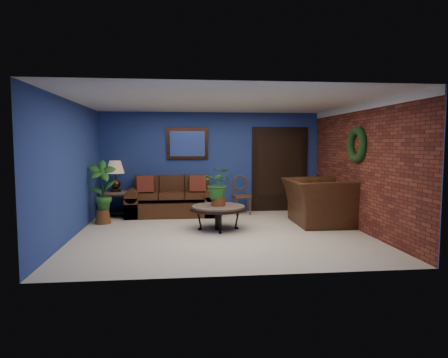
{
  "coord_description": "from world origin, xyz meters",
  "views": [
    {
      "loc": [
        -0.77,
        -7.51,
        1.71
      ],
      "look_at": [
        0.11,
        0.55,
        1.0
      ],
      "focal_mm": 32.0,
      "sensor_mm": 36.0,
      "label": 1
    }
  ],
  "objects": [
    {
      "name": "armchair",
      "position": [
        2.15,
        0.68,
        0.48
      ],
      "size": [
        1.32,
        1.51,
        0.96
      ],
      "primitive_type": "imported",
      "rotation": [
        0.0,
        0.0,
        1.55
      ],
      "color": "#412412",
      "rests_on": "ground"
    },
    {
      "name": "coffee_table",
      "position": [
        -0.03,
        0.35,
        0.42
      ],
      "size": [
        1.12,
        1.12,
        0.48
      ],
      "rotation": [
        0.0,
        0.0,
        -0.34
      ],
      "color": "#4D4843",
      "rests_on": "ground"
    },
    {
      "name": "closet_door",
      "position": [
        1.75,
        2.47,
        1.05
      ],
      "size": [
        1.44,
        0.06,
        2.18
      ],
      "primitive_type": "cube",
      "color": "black",
      "rests_on": "wall_back"
    },
    {
      "name": "tall_plant",
      "position": [
        -2.45,
        1.22,
        0.74
      ],
      "size": [
        0.64,
        0.48,
        1.38
      ],
      "color": "brown",
      "rests_on": "ground"
    },
    {
      "name": "wall_left",
      "position": [
        -2.75,
        0.0,
        1.25
      ],
      "size": [
        0.04,
        5.0,
        2.5
      ],
      "primitive_type": "cube",
      "color": "navy",
      "rests_on": "ground"
    },
    {
      "name": "wall_back",
      "position": [
        0.0,
        2.5,
        1.25
      ],
      "size": [
        5.5,
        0.04,
        2.5
      ],
      "primitive_type": "cube",
      "color": "navy",
      "rests_on": "ground"
    },
    {
      "name": "floor",
      "position": [
        0.0,
        0.0,
        0.0
      ],
      "size": [
        5.5,
        5.5,
        0.0
      ],
      "primitive_type": "plane",
      "color": "beige",
      "rests_on": "ground"
    },
    {
      "name": "wall_mirror",
      "position": [
        -0.6,
        2.46,
        1.72
      ],
      "size": [
        1.02,
        0.06,
        0.77
      ],
      "primitive_type": "cube",
      "color": "#3B1F0F",
      "rests_on": "wall_back"
    },
    {
      "name": "crown_molding",
      "position": [
        2.72,
        0.0,
        2.43
      ],
      "size": [
        0.03,
        5.0,
        0.14
      ],
      "primitive_type": "cube",
      "color": "white",
      "rests_on": "wall_right_brick"
    },
    {
      "name": "wall_right_brick",
      "position": [
        2.75,
        0.0,
        1.25
      ],
      "size": [
        0.04,
        5.0,
        2.5
      ],
      "primitive_type": "cube",
      "color": "maroon",
      "rests_on": "ground"
    },
    {
      "name": "wreath",
      "position": [
        2.69,
        0.05,
        1.7
      ],
      "size": [
        0.16,
        0.72,
        0.72
      ],
      "primitive_type": "torus",
      "rotation": [
        0.0,
        1.57,
        0.0
      ],
      "color": "black",
      "rests_on": "wall_right_brick"
    },
    {
      "name": "floor_plant",
      "position": [
        2.35,
        0.3,
        0.45
      ],
      "size": [
        0.47,
        0.42,
        0.87
      ],
      "color": "brown",
      "rests_on": "ground"
    },
    {
      "name": "side_chair",
      "position": [
        0.69,
        2.12,
        0.53
      ],
      "size": [
        0.46,
        0.46,
        0.94
      ],
      "rotation": [
        0.0,
        0.0,
        0.15
      ],
      "color": "brown",
      "rests_on": "ground"
    },
    {
      "name": "ceiling",
      "position": [
        0.0,
        0.0,
        2.5
      ],
      "size": [
        5.5,
        5.0,
        0.02
      ],
      "primitive_type": "cube",
      "color": "silver",
      "rests_on": "wall_back"
    },
    {
      "name": "sofa",
      "position": [
        -0.99,
        2.08,
        0.31
      ],
      "size": [
        2.13,
        0.92,
        0.96
      ],
      "color": "#412412",
      "rests_on": "ground"
    },
    {
      "name": "table_lamp",
      "position": [
        -2.3,
        2.05,
        1.05
      ],
      "size": [
        0.43,
        0.43,
        0.71
      ],
      "color": "#3B1F0F",
      "rests_on": "end_table"
    },
    {
      "name": "coffee_plant",
      "position": [
        -0.03,
        0.35,
        0.9
      ],
      "size": [
        0.7,
        0.66,
        0.76
      ],
      "color": "brown",
      "rests_on": "coffee_table"
    },
    {
      "name": "end_table",
      "position": [
        -2.3,
        2.05,
        0.45
      ],
      "size": [
        0.65,
        0.65,
        0.59
      ],
      "color": "#4D4843",
      "rests_on": "ground"
    }
  ]
}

